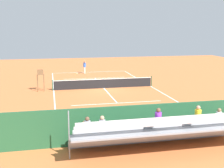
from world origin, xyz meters
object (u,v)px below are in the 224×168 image
at_px(bleacher_stand, 159,132).
at_px(courtside_bench, 200,121).
at_px(tennis_racket, 77,73).
at_px(tennis_ball_near, 76,75).
at_px(tennis_player, 85,66).
at_px(equipment_bag, 173,130).
at_px(tennis_net, 104,83).
at_px(umpire_chair, 41,78).

height_order(bleacher_stand, courtside_bench, bleacher_stand).
bearing_deg(bleacher_stand, tennis_racket, -86.19).
distance_m(bleacher_stand, courtside_bench, 4.03).
distance_m(tennis_racket, tennis_ball_near, 1.40).
xyz_separation_m(tennis_player, tennis_ball_near, (1.33, 1.29, -0.98)).
height_order(bleacher_stand, equipment_bag, bleacher_stand).
relative_size(equipment_bag, tennis_player, 0.47).
height_order(equipment_bag, tennis_player, tennis_player).
distance_m(tennis_net, equipment_bag, 13.50).
height_order(tennis_racket, tennis_ball_near, tennis_ball_near).
relative_size(courtside_bench, equipment_bag, 2.00).
height_order(tennis_net, tennis_ball_near, tennis_net).
relative_size(tennis_racket, tennis_ball_near, 8.84).
xyz_separation_m(equipment_bag, tennis_ball_near, (3.69, -22.15, -0.15)).
bearing_deg(courtside_bench, tennis_player, -79.96).
distance_m(tennis_player, tennis_ball_near, 2.10).
bearing_deg(tennis_ball_near, courtside_bench, 103.92).
relative_size(courtside_bench, tennis_ball_near, 27.27).
bearing_deg(tennis_ball_near, umpire_chair, 64.80).
distance_m(equipment_bag, tennis_player, 23.57).
height_order(bleacher_stand, umpire_chair, bleacher_stand).
xyz_separation_m(umpire_chair, tennis_player, (-5.45, -10.05, -0.30)).
distance_m(umpire_chair, courtside_bench, 16.38).
relative_size(umpire_chair, courtside_bench, 1.19).
height_order(umpire_chair, courtside_bench, umpire_chair).
height_order(equipment_bag, tennis_racket, equipment_bag).
xyz_separation_m(umpire_chair, tennis_ball_near, (-4.12, -8.76, -1.28)).
bearing_deg(tennis_ball_near, equipment_bag, 99.46).
relative_size(tennis_net, bleacher_stand, 1.14).
bearing_deg(tennis_player, tennis_racket, -4.20).
xyz_separation_m(umpire_chair, equipment_bag, (-7.81, 13.39, -1.13)).
distance_m(tennis_net, tennis_ball_near, 9.01).
bearing_deg(courtside_bench, umpire_chair, -54.16).
distance_m(courtside_bench, tennis_player, 23.68).
bearing_deg(tennis_player, tennis_net, 94.27).
bearing_deg(bleacher_stand, equipment_bag, -130.00).
bearing_deg(courtside_bench, tennis_ball_near, -76.08).
distance_m(tennis_net, tennis_player, 10.08).
bearing_deg(courtside_bench, tennis_racket, -77.65).
xyz_separation_m(tennis_net, equipment_bag, (-1.61, 13.40, -0.32)).
bearing_deg(equipment_bag, tennis_net, -83.13).
bearing_deg(bleacher_stand, tennis_player, -88.40).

